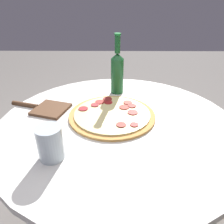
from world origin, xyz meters
TOP-DOWN VIEW (x-y plane):
  - table at (0.00, 0.00)m, footprint 0.96×0.96m
  - pizza at (-0.04, -0.02)m, footprint 0.36×0.36m
  - beer_bottle at (-0.29, -0.00)m, footprint 0.06×0.06m
  - pizza_paddle at (-0.10, -0.32)m, footprint 0.17×0.28m
  - drinking_glass at (0.21, -0.21)m, footprint 0.08×0.08m

SIDE VIEW (x-z plane):
  - table at x=0.00m, z-range 0.19..0.89m
  - pizza_paddle at x=-0.10m, z-range 0.69..0.71m
  - pizza at x=-0.04m, z-range 0.69..0.71m
  - drinking_glass at x=0.21m, z-range 0.69..0.80m
  - beer_bottle at x=-0.29m, z-range 0.66..0.95m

